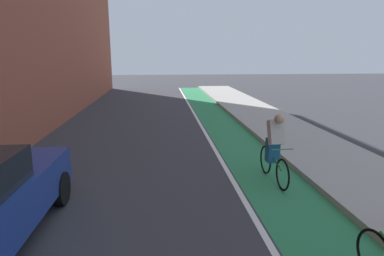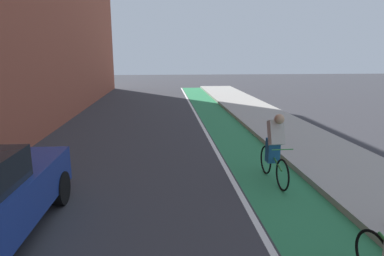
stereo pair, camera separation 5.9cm
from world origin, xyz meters
TOP-DOWN VIEW (x-y plane):
  - ground_plane at (0.00, 14.00)m, footprint 79.18×79.18m
  - bike_lane_paint at (2.82, 16.00)m, footprint 1.60×35.99m
  - lane_divider_stripe at (1.92, 16.00)m, footprint 0.12×35.99m
  - sidewalk_right at (4.98, 16.00)m, footprint 2.70×35.99m
  - cyclist_trailing at (2.85, 11.91)m, footprint 0.48×1.75m

SIDE VIEW (x-z plane):
  - ground_plane at x=0.00m, z-range 0.00..0.00m
  - bike_lane_paint at x=2.82m, z-range 0.00..0.00m
  - lane_divider_stripe at x=1.92m, z-range 0.00..0.00m
  - sidewalk_right at x=4.98m, z-range 0.00..0.14m
  - cyclist_trailing at x=2.85m, z-range 0.04..1.67m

